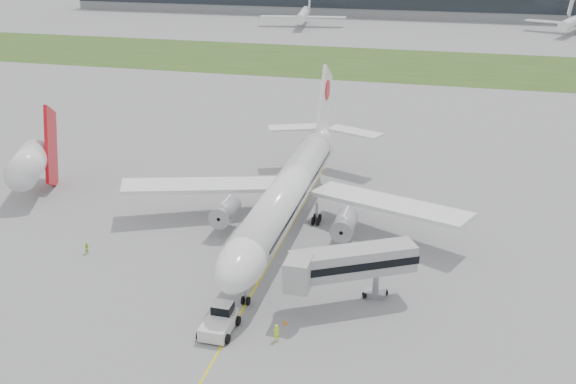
% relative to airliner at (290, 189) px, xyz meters
% --- Properties ---
extents(ground, '(600.00, 600.00, 0.00)m').
position_rel_airliner_xyz_m(ground, '(0.00, -4.87, -5.66)').
color(ground, gray).
rests_on(ground, ground).
extents(apron_markings, '(70.00, 70.00, 0.04)m').
position_rel_airliner_xyz_m(apron_markings, '(0.00, -9.87, -5.66)').
color(apron_markings, yellow).
rests_on(apron_markings, ground).
extents(grass_strip, '(600.00, 50.00, 0.02)m').
position_rel_airliner_xyz_m(grass_strip, '(0.00, 115.13, -5.65)').
color(grass_strip, '#31491B').
rests_on(grass_strip, ground).
extents(terminal_building, '(320.00, 22.30, 14.00)m').
position_rel_airliner_xyz_m(terminal_building, '(0.00, 225.00, 1.34)').
color(terminal_building, slate).
rests_on(terminal_building, ground).
extents(control_tower, '(12.00, 12.00, 56.00)m').
position_rel_airliner_xyz_m(control_tower, '(-90.00, 227.13, -5.66)').
color(control_tower, slate).
rests_on(control_tower, ground).
extents(airliner, '(48.13, 53.95, 17.88)m').
position_rel_airliner_xyz_m(airliner, '(0.00, 0.00, 0.00)').
color(airliner, silver).
rests_on(airliner, ground).
extents(pushback_tug, '(3.32, 4.89, 2.49)m').
position_rel_airliner_xyz_m(pushback_tug, '(-1.06, -25.05, -4.51)').
color(pushback_tug, silver).
rests_on(pushback_tug, ground).
extents(jet_bridge, '(13.57, 10.22, 6.72)m').
position_rel_airliner_xyz_m(jet_bridge, '(10.37, -17.22, -0.69)').
color(jet_bridge, gray).
rests_on(jet_bridge, ground).
extents(safety_cone_left, '(0.44, 0.44, 0.60)m').
position_rel_airliner_xyz_m(safety_cone_left, '(-0.50, -25.12, -5.36)').
color(safety_cone_left, orange).
rests_on(safety_cone_left, ground).
extents(safety_cone_right, '(0.43, 0.43, 0.58)m').
position_rel_airliner_xyz_m(safety_cone_right, '(5.12, -22.46, -5.37)').
color(safety_cone_right, orange).
rests_on(safety_cone_right, ground).
extents(ground_crew_near, '(0.81, 0.80, 1.88)m').
position_rel_airliner_xyz_m(ground_crew_near, '(4.96, -25.45, -4.72)').
color(ground_crew_near, '#C9FF2A').
rests_on(ground_crew_near, ground).
extents(ground_crew_far, '(0.87, 0.92, 1.51)m').
position_rel_airliner_xyz_m(ground_crew_far, '(-22.71, -13.65, -4.90)').
color(ground_crew_far, '#94E426').
rests_on(ground_crew_far, ground).
extents(neighbor_aircraft, '(8.01, 16.67, 13.52)m').
position_rel_airliner_xyz_m(neighbor_aircraft, '(-40.19, 1.45, -0.30)').
color(neighbor_aircraft, '#B00A13').
rests_on(neighbor_aircraft, ground).
extents(distant_aircraft_left, '(38.57, 35.11, 13.24)m').
position_rel_airliner_xyz_m(distant_aircraft_left, '(-40.53, 183.40, -5.66)').
color(distant_aircraft_left, silver).
rests_on(distant_aircraft_left, ground).
extents(distant_aircraft_right, '(43.93, 41.63, 13.37)m').
position_rel_airliner_xyz_m(distant_aircraft_right, '(62.46, 189.13, -5.66)').
color(distant_aircraft_right, silver).
rests_on(distant_aircraft_right, ground).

